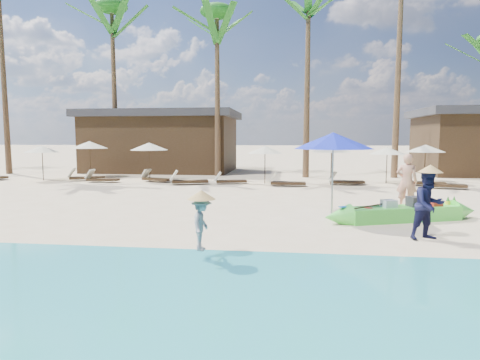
# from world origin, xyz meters

# --- Properties ---
(ground) EXTENTS (240.00, 240.00, 0.00)m
(ground) POSITION_xyz_m (0.00, 0.00, 0.00)
(ground) COLOR beige
(ground) RESTS_ON ground
(wet_sand_strip) EXTENTS (240.00, 4.50, 0.01)m
(wet_sand_strip) POSITION_xyz_m (0.00, -5.00, 0.00)
(wet_sand_strip) COLOR tan
(wet_sand_strip) RESTS_ON ground
(green_canoe) EXTENTS (5.26, 2.17, 0.70)m
(green_canoe) POSITION_xyz_m (4.43, 1.22, 0.23)
(green_canoe) COLOR #52E947
(green_canoe) RESTS_ON ground
(tourist) EXTENTS (0.80, 0.68, 1.87)m
(tourist) POSITION_xyz_m (5.09, 3.32, 0.94)
(tourist) COLOR tan
(tourist) RESTS_ON ground
(vendor_green) EXTENTS (0.98, 0.88, 1.66)m
(vendor_green) POSITION_xyz_m (4.41, -0.94, 0.83)
(vendor_green) COLOR #121434
(vendor_green) RESTS_ON ground
(vendor_yellow) EXTENTS (0.41, 0.70, 1.08)m
(vendor_yellow) POSITION_xyz_m (-0.56, -3.11, 0.72)
(vendor_yellow) COLOR gray
(vendor_yellow) RESTS_ON ground
(blue_umbrella) EXTENTS (2.38, 2.38, 2.56)m
(blue_umbrella) POSITION_xyz_m (2.43, 1.47, 2.31)
(blue_umbrella) COLOR #99999E
(blue_umbrella) RESTS_ON ground
(resort_parasol_2) EXTENTS (1.92, 1.92, 1.97)m
(resort_parasol_2) POSITION_xyz_m (-12.72, 10.38, 1.78)
(resort_parasol_2) COLOR #332214
(resort_parasol_2) RESTS_ON ground
(resort_parasol_3) EXTENTS (2.14, 2.14, 2.20)m
(resort_parasol_3) POSITION_xyz_m (-10.81, 12.16, 1.98)
(resort_parasol_3) COLOR #332214
(resort_parasol_3) RESTS_ON ground
(lounger_3_left) EXTENTS (2.02, 1.20, 0.66)m
(lounger_3_left) POSITION_xyz_m (-10.29, 10.47, 0.22)
(lounger_3_left) COLOR #332214
(lounger_3_left) RESTS_ON ground
(lounger_3_right) EXTENTS (1.81, 0.61, 0.61)m
(lounger_3_right) POSITION_xyz_m (-9.01, 9.82, 0.20)
(lounger_3_right) COLOR #332214
(lounger_3_right) RESTS_ON ground
(resort_parasol_4) EXTENTS (2.07, 2.07, 2.14)m
(resort_parasol_4) POSITION_xyz_m (-6.59, 10.78, 1.93)
(resort_parasol_4) COLOR #332214
(resort_parasol_4) RESTS_ON ground
(lounger_4_left) EXTENTS (1.84, 1.11, 0.60)m
(lounger_4_left) POSITION_xyz_m (-6.16, 10.36, 0.20)
(lounger_4_left) COLOR #332214
(lounger_4_left) RESTS_ON ground
(lounger_4_right) EXTENTS (2.04, 1.16, 0.66)m
(lounger_4_right) POSITION_xyz_m (-4.07, 9.31, 0.22)
(lounger_4_right) COLOR #332214
(lounger_4_right) RESTS_ON ground
(resort_parasol_5) EXTENTS (1.92, 1.92, 1.97)m
(resort_parasol_5) POSITION_xyz_m (-0.12, 10.25, 1.78)
(resort_parasol_5) COLOR #332214
(resort_parasol_5) RESTS_ON ground
(lounger_5_left) EXTENTS (1.74, 0.94, 0.57)m
(lounger_5_left) POSITION_xyz_m (-1.98, 9.87, 0.19)
(lounger_5_left) COLOR #332214
(lounger_5_left) RESTS_ON ground
(resort_parasol_6) EXTENTS (2.02, 2.02, 2.08)m
(resort_parasol_6) POSITION_xyz_m (3.26, 10.08, 1.88)
(resort_parasol_6) COLOR #332214
(resort_parasol_6) RESTS_ON ground
(lounger_6_left) EXTENTS (1.81, 0.56, 0.61)m
(lounger_6_left) POSITION_xyz_m (0.97, 9.25, 0.21)
(lounger_6_left) COLOR #332214
(lounger_6_left) RESTS_ON ground
(lounger_6_right) EXTENTS (1.82, 0.68, 0.61)m
(lounger_6_right) POSITION_xyz_m (3.97, 10.24, 0.20)
(lounger_6_right) COLOR #332214
(lounger_6_right) RESTS_ON ground
(resort_parasol_7) EXTENTS (1.86, 1.86, 1.92)m
(resort_parasol_7) POSITION_xyz_m (6.22, 11.06, 1.73)
(resort_parasol_7) COLOR #332214
(resort_parasol_7) RESTS_ON ground
(lounger_7_left) EXTENTS (1.66, 0.52, 0.56)m
(lounger_7_left) POSITION_xyz_m (3.92, 10.17, 0.19)
(lounger_7_left) COLOR #332214
(lounger_7_left) RESTS_ON ground
(lounger_7_right) EXTENTS (1.81, 0.75, 0.60)m
(lounger_7_right) POSITION_xyz_m (7.88, 10.25, 0.20)
(lounger_7_right) COLOR #332214
(lounger_7_right) RESTS_ON ground
(resort_parasol_8) EXTENTS (1.98, 1.98, 2.04)m
(resort_parasol_8) POSITION_xyz_m (8.34, 11.71, 1.84)
(resort_parasol_8) COLOR #332214
(resort_parasol_8) RESTS_ON ground
(lounger_8_left) EXTENTS (1.97, 1.05, 0.64)m
(lounger_8_left) POSITION_xyz_m (8.37, 9.18, 0.21)
(lounger_8_left) COLOR #332214
(lounger_8_left) RESTS_ON ground
(palm_2) EXTENTS (2.08, 2.08, 11.33)m
(palm_2) POSITION_xyz_m (-10.45, 15.08, 9.18)
(palm_2) COLOR brown
(palm_2) RESTS_ON ground
(palm_3) EXTENTS (2.08, 2.08, 10.52)m
(palm_3) POSITION_xyz_m (-3.36, 14.27, 8.58)
(palm_3) COLOR brown
(palm_3) RESTS_ON ground
(palm_4) EXTENTS (2.08, 2.08, 11.70)m
(palm_4) POSITION_xyz_m (2.15, 14.01, 9.45)
(palm_4) COLOR brown
(palm_4) RESTS_ON ground
(pavilion_west) EXTENTS (10.80, 6.60, 4.30)m
(pavilion_west) POSITION_xyz_m (-8.00, 17.50, 2.19)
(pavilion_west) COLOR #332214
(pavilion_west) RESTS_ON ground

